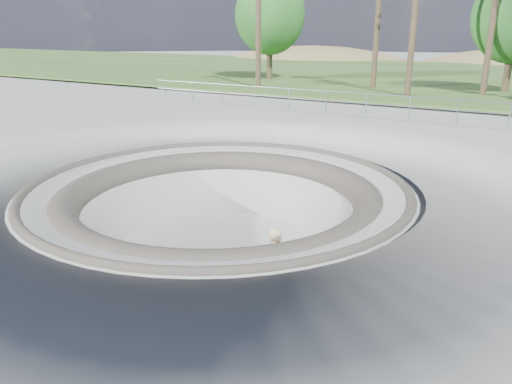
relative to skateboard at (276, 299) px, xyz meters
The scene contains 7 objects.
ground 3.63m from the skateboard, 148.64° to the left, with size 180.00×180.00×0.00m, color #9A9B96.
skate_bowl 3.13m from the skateboard, 148.64° to the left, with size 14.00×14.00×4.10m.
grass_strip 35.79m from the skateboard, 94.30° to the left, with size 180.00×36.00×0.12m.
safety_railing 14.12m from the skateboard, 101.11° to the left, with size 25.00×0.06×1.03m.
skateboard is the anchor object (origin of this frame).
skater 0.88m from the skateboard, ahead, with size 0.63×0.41×1.71m, color tan.
bushy_tree_left 30.48m from the skateboard, 119.42° to the left, with size 5.38×4.89×7.76m.
Camera 1 is at (7.36, -10.49, 4.02)m, focal length 35.00 mm.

